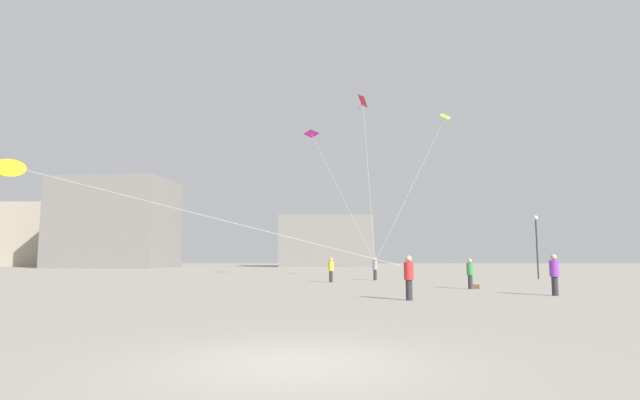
{
  "coord_description": "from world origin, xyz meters",
  "views": [
    {
      "loc": [
        0.66,
        -8.42,
        1.7
      ],
      "look_at": [
        0.0,
        15.61,
        4.44
      ],
      "focal_mm": 28.44,
      "sensor_mm": 36.0,
      "label": 1
    }
  ],
  "objects_px": {
    "person_in_purple": "(554,273)",
    "kite_amber_diamond": "(13,167)",
    "kite_crimson_delta": "(363,103)",
    "building_centre_hall": "(116,224)",
    "person_in_green": "(470,272)",
    "building_right_hall": "(325,242)",
    "kite_lime_delta": "(443,122)",
    "person_in_yellow": "(331,269)",
    "person_in_red": "(409,276)",
    "kite_magenta_delta": "(314,138)",
    "person_in_grey": "(375,268)",
    "building_left_hall": "(53,235)",
    "lamppost_west": "(536,236)",
    "handbag_beside_flyer": "(476,287)"
  },
  "relations": [
    {
      "from": "person_in_green",
      "to": "lamppost_west",
      "type": "bearing_deg",
      "value": -159.25
    },
    {
      "from": "person_in_grey",
      "to": "kite_amber_diamond",
      "type": "height_order",
      "value": "kite_amber_diamond"
    },
    {
      "from": "building_centre_hall",
      "to": "kite_amber_diamond",
      "type": "bearing_deg",
      "value": -69.6
    },
    {
      "from": "person_in_green",
      "to": "handbag_beside_flyer",
      "type": "relative_size",
      "value": 5.16
    },
    {
      "from": "person_in_grey",
      "to": "kite_lime_delta",
      "type": "relative_size",
      "value": 0.14
    },
    {
      "from": "person_in_red",
      "to": "kite_amber_diamond",
      "type": "height_order",
      "value": "kite_amber_diamond"
    },
    {
      "from": "kite_crimson_delta",
      "to": "person_in_grey",
      "type": "bearing_deg",
      "value": -83.09
    },
    {
      "from": "person_in_yellow",
      "to": "building_right_hall",
      "type": "distance_m",
      "value": 63.49
    },
    {
      "from": "kite_crimson_delta",
      "to": "building_centre_hall",
      "type": "distance_m",
      "value": 59.46
    },
    {
      "from": "kite_amber_diamond",
      "to": "person_in_purple",
      "type": "bearing_deg",
      "value": 9.13
    },
    {
      "from": "person_in_grey",
      "to": "person_in_purple",
      "type": "bearing_deg",
      "value": -114.38
    },
    {
      "from": "building_centre_hall",
      "to": "lamppost_west",
      "type": "relative_size",
      "value": 3.82
    },
    {
      "from": "person_in_green",
      "to": "person_in_yellow",
      "type": "xyz_separation_m",
      "value": [
        -7.67,
        7.48,
        0.03
      ]
    },
    {
      "from": "kite_magenta_delta",
      "to": "kite_amber_diamond",
      "type": "height_order",
      "value": "kite_magenta_delta"
    },
    {
      "from": "lamppost_west",
      "to": "handbag_beside_flyer",
      "type": "distance_m",
      "value": 15.92
    },
    {
      "from": "building_centre_hall",
      "to": "building_right_hall",
      "type": "relative_size",
      "value": 1.08
    },
    {
      "from": "person_in_green",
      "to": "lamppost_west",
      "type": "distance_m",
      "value": 16.05
    },
    {
      "from": "building_left_hall",
      "to": "building_centre_hall",
      "type": "height_order",
      "value": "building_centre_hall"
    },
    {
      "from": "building_centre_hall",
      "to": "person_in_yellow",
      "type": "bearing_deg",
      "value": -53.46
    },
    {
      "from": "kite_crimson_delta",
      "to": "lamppost_west",
      "type": "distance_m",
      "value": 18.17
    },
    {
      "from": "kite_lime_delta",
      "to": "building_right_hall",
      "type": "bearing_deg",
      "value": 100.16
    },
    {
      "from": "person_in_red",
      "to": "kite_crimson_delta",
      "type": "bearing_deg",
      "value": 1.96
    },
    {
      "from": "person_in_green",
      "to": "kite_crimson_delta",
      "type": "bearing_deg",
      "value": -107.19
    },
    {
      "from": "kite_crimson_delta",
      "to": "kite_amber_diamond",
      "type": "relative_size",
      "value": 0.86
    },
    {
      "from": "person_in_grey",
      "to": "building_right_hall",
      "type": "bearing_deg",
      "value": 46.54
    },
    {
      "from": "person_in_green",
      "to": "building_right_hall",
      "type": "height_order",
      "value": "building_right_hall"
    },
    {
      "from": "person_in_grey",
      "to": "building_left_hall",
      "type": "bearing_deg",
      "value": 86.43
    },
    {
      "from": "person_in_purple",
      "to": "kite_amber_diamond",
      "type": "height_order",
      "value": "kite_amber_diamond"
    },
    {
      "from": "building_centre_hall",
      "to": "person_in_purple",
      "type": "bearing_deg",
      "value": -52.87
    },
    {
      "from": "person_in_grey",
      "to": "kite_magenta_delta",
      "type": "bearing_deg",
      "value": 88.99
    },
    {
      "from": "person_in_red",
      "to": "kite_magenta_delta",
      "type": "height_order",
      "value": "kite_magenta_delta"
    },
    {
      "from": "person_in_purple",
      "to": "kite_magenta_delta",
      "type": "bearing_deg",
      "value": -83.28
    },
    {
      "from": "handbag_beside_flyer",
      "to": "person_in_green",
      "type": "bearing_deg",
      "value": -164.05
    },
    {
      "from": "building_right_hall",
      "to": "kite_lime_delta",
      "type": "bearing_deg",
      "value": -79.84
    },
    {
      "from": "kite_lime_delta",
      "to": "handbag_beside_flyer",
      "type": "xyz_separation_m",
      "value": [
        -1.07,
        -11.93,
        -12.51
      ]
    },
    {
      "from": "person_in_red",
      "to": "kite_magenta_delta",
      "type": "bearing_deg",
      "value": 12.76
    },
    {
      "from": "kite_amber_diamond",
      "to": "kite_lime_delta",
      "type": "bearing_deg",
      "value": 43.35
    },
    {
      "from": "building_left_hall",
      "to": "building_right_hall",
      "type": "bearing_deg",
      "value": 0.18
    },
    {
      "from": "kite_lime_delta",
      "to": "lamppost_west",
      "type": "height_order",
      "value": "kite_lime_delta"
    },
    {
      "from": "person_in_grey",
      "to": "kite_amber_diamond",
      "type": "relative_size",
      "value": 0.1
    },
    {
      "from": "building_right_hall",
      "to": "lamppost_west",
      "type": "height_order",
      "value": "building_right_hall"
    },
    {
      "from": "person_in_red",
      "to": "building_left_hall",
      "type": "relative_size",
      "value": 0.08
    },
    {
      "from": "person_in_red",
      "to": "kite_magenta_delta",
      "type": "xyz_separation_m",
      "value": [
        -4.78,
        22.86,
        11.21
      ]
    },
    {
      "from": "kite_lime_delta",
      "to": "kite_magenta_delta",
      "type": "bearing_deg",
      "value": 162.87
    },
    {
      "from": "kite_lime_delta",
      "to": "building_left_hall",
      "type": "height_order",
      "value": "kite_lime_delta"
    },
    {
      "from": "person_in_red",
      "to": "kite_magenta_delta",
      "type": "relative_size",
      "value": 0.15
    },
    {
      "from": "person_in_green",
      "to": "kite_lime_delta",
      "type": "xyz_separation_m",
      "value": [
        1.42,
        12.03,
        11.73
      ]
    },
    {
      "from": "person_in_grey",
      "to": "kite_crimson_delta",
      "type": "bearing_deg",
      "value": 48.89
    },
    {
      "from": "kite_magenta_delta",
      "to": "kite_amber_diamond",
      "type": "relative_size",
      "value": 0.68
    },
    {
      "from": "building_right_hall",
      "to": "person_in_yellow",
      "type": "bearing_deg",
      "value": -88.69
    }
  ]
}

